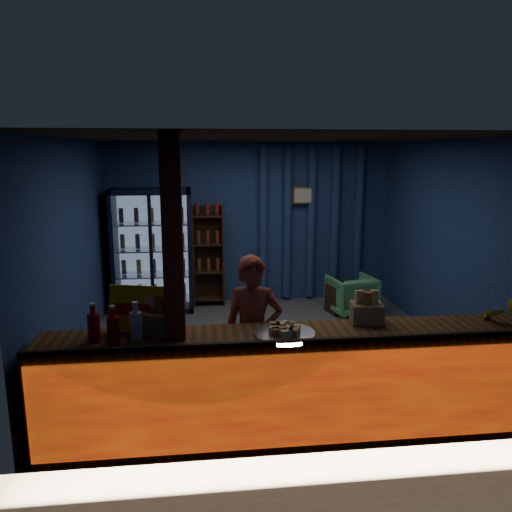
{
  "coord_description": "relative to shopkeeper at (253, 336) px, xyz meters",
  "views": [
    {
      "loc": [
        -0.85,
        -5.82,
        2.44
      ],
      "look_at": [
        -0.19,
        -0.2,
        1.26
      ],
      "focal_mm": 35.0,
      "sensor_mm": 36.0,
      "label": 1
    }
  ],
  "objects": [
    {
      "name": "shopkeeper",
      "position": [
        0.0,
        0.0,
        0.0
      ],
      "size": [
        0.6,
        0.44,
        1.52
      ],
      "primitive_type": "imported",
      "rotation": [
        0.0,
        0.0,
        -0.15
      ],
      "color": "#9A3B2A",
      "rests_on": "ground"
    },
    {
      "name": "bottle_shelf",
      "position": [
        -0.33,
        3.51,
        0.04
      ],
      "size": [
        0.5,
        0.28,
        1.6
      ],
      "color": "#3A2012",
      "rests_on": "ground"
    },
    {
      "name": "soda_bottles",
      "position": [
        -1.16,
        -0.5,
        0.32
      ],
      "size": [
        0.43,
        0.18,
        0.32
      ],
      "color": "#BC0D0C",
      "rests_on": "counter"
    },
    {
      "name": "room_walls",
      "position": [
        0.37,
        1.45,
        0.81
      ],
      "size": [
        4.6,
        4.6,
        4.6
      ],
      "color": "navy",
      "rests_on": "ground"
    },
    {
      "name": "ground",
      "position": [
        0.37,
        1.45,
        -0.76
      ],
      "size": [
        4.6,
        4.6,
        0.0
      ],
      "primitive_type": "plane",
      "color": "#515154",
      "rests_on": "ground"
    },
    {
      "name": "beverage_cooler",
      "position": [
        -1.18,
        3.37,
        0.17
      ],
      "size": [
        1.2,
        0.62,
        1.9
      ],
      "color": "black",
      "rests_on": "ground"
    },
    {
      "name": "side_table",
      "position": [
        1.73,
        2.83,
        -0.54
      ],
      "size": [
        0.55,
        0.45,
        0.53
      ],
      "color": "#3A2012",
      "rests_on": "ground"
    },
    {
      "name": "snack_box_centre",
      "position": [
        0.99,
        -0.28,
        0.29
      ],
      "size": [
        0.3,
        0.26,
        0.29
      ],
      "color": "#99694A",
      "rests_on": "counter"
    },
    {
      "name": "green_chair",
      "position": [
        1.82,
        2.75,
        -0.46
      ],
      "size": [
        0.73,
        0.74,
        0.59
      ],
      "primitive_type": "imported",
      "rotation": [
        0.0,
        0.0,
        3.3
      ],
      "color": "#5FBF71",
      "rests_on": "ground"
    },
    {
      "name": "support_post",
      "position": [
        -0.68,
        -0.45,
        0.54
      ],
      "size": [
        0.16,
        0.16,
        2.6
      ],
      "primitive_type": "cube",
      "color": "maroon",
      "rests_on": "ground"
    },
    {
      "name": "pastry_tray",
      "position": [
        0.21,
        -0.52,
        0.22
      ],
      "size": [
        0.51,
        0.51,
        0.08
      ],
      "color": "silver",
      "rests_on": "counter"
    },
    {
      "name": "curtain_folds",
      "position": [
        1.37,
        3.59,
        0.54
      ],
      "size": [
        1.74,
        0.14,
        2.5
      ],
      "color": "navy",
      "rests_on": "room_walls"
    },
    {
      "name": "counter",
      "position": [
        0.37,
        -0.46,
        -0.28
      ],
      "size": [
        4.4,
        0.57,
        0.99
      ],
      "color": "brown",
      "rests_on": "ground"
    },
    {
      "name": "snack_box_left",
      "position": [
        -0.81,
        -0.34,
        0.3
      ],
      "size": [
        0.37,
        0.35,
        0.31
      ],
      "color": "#99694A",
      "rests_on": "counter"
    },
    {
      "name": "yellow_sign",
      "position": [
        -1.0,
        -0.28,
        0.39
      ],
      "size": [
        0.5,
        0.22,
        0.39
      ],
      "color": "yellow",
      "rests_on": "counter"
    },
    {
      "name": "framed_picture",
      "position": [
        1.22,
        3.54,
        0.99
      ],
      "size": [
        0.36,
        0.04,
        0.28
      ],
      "color": "gold",
      "rests_on": "room_walls"
    }
  ]
}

